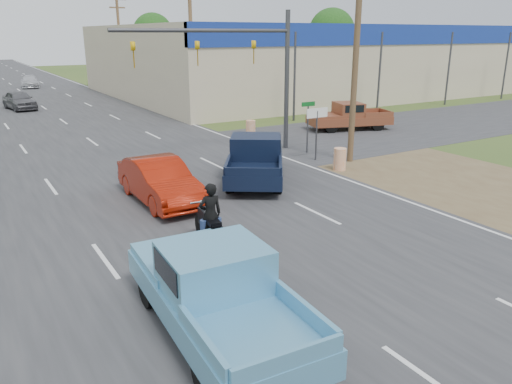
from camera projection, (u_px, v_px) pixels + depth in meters
main_road at (44, 108)px, 41.31m from camera, size 15.00×180.00×0.02m
cross_road at (124, 164)px, 23.39m from camera, size 120.00×10.00×0.02m
dirt_verge at (420, 171)px, 22.32m from camera, size 8.00×18.00×0.01m
big_box_store at (343, 57)px, 56.08m from camera, size 50.00×28.10×6.60m
utility_pole_1 at (356, 46)px, 22.41m from camera, size 2.00×0.28×10.00m
utility_pole_2 at (191, 41)px, 37.07m from camera, size 2.00×0.28×10.00m
utility_pole_3 at (120, 39)px, 51.73m from camera, size 2.00×0.28×10.00m
tree_3 at (332, 32)px, 91.07m from camera, size 8.40×8.40×10.40m
tree_5 at (153, 34)px, 99.16m from camera, size 7.98×7.98×9.88m
barrel_0 at (340, 159)px, 22.31m from camera, size 0.56×0.56×1.00m
barrel_1 at (251, 129)px, 29.43m from camera, size 0.56×0.56×1.00m
lane_sign at (317, 121)px, 23.61m from camera, size 1.20×0.08×2.52m
street_name_sign at (308, 122)px, 25.22m from camera, size 0.80×0.08×2.61m
signal_mast at (241, 57)px, 24.00m from camera, size 9.12×0.40×7.00m
red_convertible at (160, 181)px, 17.96m from camera, size 1.73×4.80×1.58m
motorcycle at (212, 231)px, 14.12m from camera, size 0.74×2.32×1.18m
rider at (211, 218)px, 14.06m from camera, size 0.71×0.51×1.83m
blue_pickup at (214, 288)px, 10.10m from camera, size 2.49×5.75×1.87m
navy_pickup at (256, 158)px, 20.73m from camera, size 4.95×5.93×1.88m
brown_pickup at (348, 116)px, 31.64m from camera, size 5.56×3.47×1.72m
distant_car_grey at (19, 100)px, 40.11m from camera, size 2.46×4.61×1.49m
distant_car_silver at (30, 82)px, 56.58m from camera, size 2.32×4.71×1.32m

